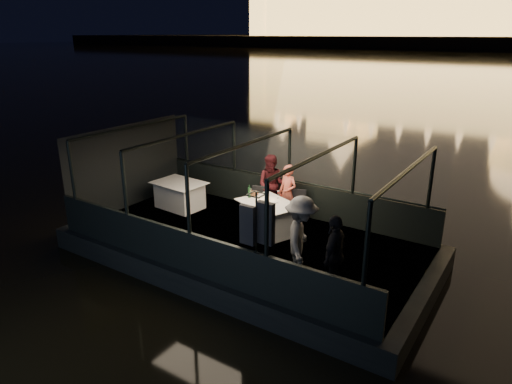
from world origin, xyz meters
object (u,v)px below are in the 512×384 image
Objects in this scene: coat_stand at (256,245)px; person_woman_coral at (288,192)px; dining_table_central at (268,218)px; person_man_maroon at (272,188)px; passenger_stripe at (301,240)px; chair_port_left at (256,203)px; dining_table_aft at (180,195)px; passenger_dark at (335,251)px; wine_bottle at (249,192)px; chair_port_right at (295,206)px.

person_woman_coral is (-1.18, 3.28, -0.15)m from coat_stand.
person_man_maroon reaches higher than dining_table_central.
passenger_stripe is (2.26, -2.63, 0.10)m from person_man_maroon.
coat_stand is 0.92m from passenger_stripe.
person_man_maroon reaches higher than chair_port_left.
dining_table_aft is 0.85× the size of person_man_maroon.
person_woman_coral is 3.59m from passenger_dark.
chair_port_left is at bearing 102.27° from wine_bottle.
dining_table_central is 0.98× the size of person_woman_coral.
chair_port_right is at bearing 15.14° from dining_table_aft.
dining_table_aft is 2.62m from person_man_maroon.
coat_stand is 1.25× the size of passenger_dark.
person_woman_coral reaches higher than dining_table_central.
dining_table_aft is 0.90× the size of passenger_dark.
dining_table_central is 1.69× the size of chair_port_left.
coat_stand is at bearing -65.82° from passenger_dark.
chair_port_left is 3.24m from passenger_stripe.
passenger_stripe reaches higher than chair_port_right.
dining_table_aft is 4.34× the size of wine_bottle.
person_woman_coral is at bearing 12.25° from chair_port_left.
dining_table_central is 2.63m from coat_stand.
dining_table_aft is 3.29m from chair_port_right.
passenger_stripe reaches higher than person_woman_coral.
chair_port_right is 0.43× the size of coat_stand.
chair_port_left is 0.49× the size of passenger_stripe.
chair_port_left is at bearing 123.33° from coat_stand.
passenger_dark is (2.99, -2.69, 0.10)m from person_man_maroon.
dining_table_aft is 2.29m from chair_port_left.
chair_port_left is 0.44× the size of coat_stand.
coat_stand is at bearing -76.49° from chair_port_left.
wine_bottle reaches higher than chair_port_left.
chair_port_left is at bearing 25.85° from passenger_stripe.
passenger_stripe reaches higher than dining_table_central.
dining_table_aft is (-2.94, 0.07, 0.00)m from dining_table_central.
dining_table_central is 2.37m from passenger_stripe.
person_woman_coral is at bearing -139.99° from passenger_dark.
passenger_stripe is (1.72, -1.57, 0.47)m from dining_table_central.
dining_table_aft is 2.40m from wine_bottle.
person_man_maroon is (-0.54, 1.06, 0.36)m from dining_table_central.
coat_stand reaches higher than chair_port_right.
person_woman_coral is at bearing 90.80° from dining_table_central.
passenger_stripe is (0.55, 0.73, -0.05)m from coat_stand.
passenger_stripe reaches higher than passenger_dark.
dining_table_aft is 4.96m from passenger_stripe.
chair_port_right is 0.54× the size of passenger_dark.
passenger_dark reaches higher than dining_table_aft.
dining_table_aft is 4.77m from coat_stand.
wine_bottle is (-0.60, 0.07, 0.53)m from dining_table_central.
wine_bottle is (0.10, -0.47, 0.47)m from chair_port_left.
person_woman_coral reaches higher than dining_table_aft.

